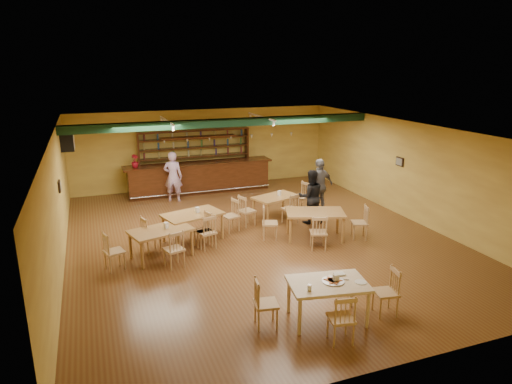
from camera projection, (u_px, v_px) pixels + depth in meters
name	position (u px, v px, depth m)	size (l,w,h in m)	color
floor	(258.00, 238.00, 12.68)	(12.00, 12.00, 0.00)	brown
ceiling_beam	(227.00, 123.00, 14.43)	(10.00, 0.30, 0.25)	black
track_rail_left	(167.00, 121.00, 14.35)	(0.05, 2.50, 0.05)	white
track_rail_right	(261.00, 117.00, 15.42)	(0.05, 2.50, 0.05)	white
ac_unit	(67.00, 141.00, 14.23)	(0.34, 0.70, 0.48)	white
picture_left	(59.00, 186.00, 11.46)	(0.04, 0.34, 0.28)	black
picture_right	(400.00, 162.00, 14.33)	(0.04, 0.34, 0.28)	black
bar_counter	(199.00, 177.00, 17.04)	(5.51, 0.85, 1.13)	#35190A
back_bar_hutch	(195.00, 159.00, 17.45)	(4.26, 0.40, 2.28)	#35190A
poinsettia	(135.00, 161.00, 16.05)	(0.26, 0.26, 0.46)	#AB0F21
dining_table_a	(193.00, 227.00, 12.39)	(1.55, 0.93, 0.78)	olive
dining_table_b	(276.00, 207.00, 14.27)	(1.39, 0.83, 0.69)	olive
dining_table_c	(161.00, 243.00, 11.31)	(1.48, 0.89, 0.74)	olive
dining_table_d	(315.00, 225.00, 12.53)	(1.57, 0.94, 0.79)	olive
near_table	(327.00, 301.00, 8.53)	(1.45, 0.93, 0.77)	#C8B186
pizza_tray	(333.00, 281.00, 8.46)	(0.40, 0.40, 0.01)	silver
parmesan_shaker	(309.00, 288.00, 8.12)	(0.07, 0.07, 0.11)	#EAE5C6
napkin_stack	(339.00, 274.00, 8.73)	(0.20, 0.15, 0.03)	white
pizza_server	(339.00, 278.00, 8.56)	(0.32, 0.09, 0.00)	silver
side_plate	(361.00, 282.00, 8.43)	(0.22, 0.22, 0.01)	white
patron_bar	(173.00, 177.00, 15.83)	(0.65, 0.42, 1.77)	purple
patron_right_a	(311.00, 197.00, 13.68)	(0.80, 0.62, 1.64)	black
patron_right_b	(320.00, 186.00, 14.60)	(1.04, 0.43, 1.78)	slate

